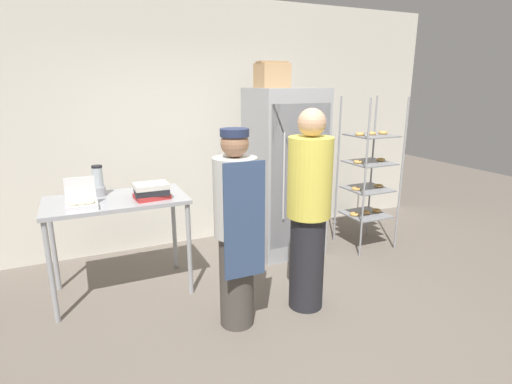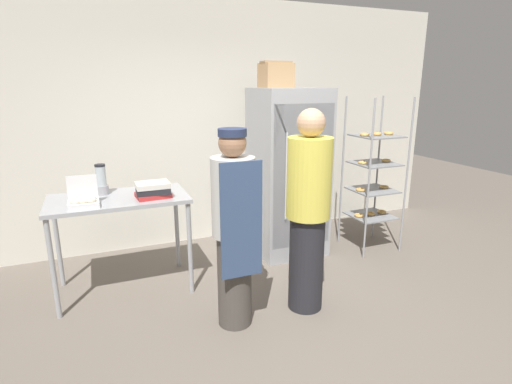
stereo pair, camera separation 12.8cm
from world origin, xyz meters
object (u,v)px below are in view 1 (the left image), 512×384
(donut_box, at_px, (82,203))
(person_baker, at_px, (236,228))
(blender_pitcher, at_px, (98,182))
(refrigerator, at_px, (284,172))
(baking_rack, at_px, (368,175))
(person_customer, at_px, (309,211))
(binder_stack, at_px, (152,191))
(cardboard_storage_box, at_px, (272,75))

(donut_box, distance_m, person_baker, 1.33)
(donut_box, bearing_deg, blender_pitcher, 65.79)
(refrigerator, relative_size, baking_rack, 1.05)
(refrigerator, relative_size, person_customer, 1.08)
(person_customer, bearing_deg, blender_pitcher, 145.44)
(binder_stack, xyz_separation_m, cardboard_storage_box, (1.45, 0.47, 1.03))
(refrigerator, height_order, person_baker, refrigerator)
(baking_rack, bearing_deg, blender_pitcher, 176.47)
(person_baker, height_order, person_customer, person_customer)
(donut_box, distance_m, blender_pitcher, 0.40)
(baking_rack, distance_m, cardboard_storage_box, 1.64)
(refrigerator, distance_m, baking_rack, 1.03)
(donut_box, height_order, blender_pitcher, blender_pitcher)
(refrigerator, xyz_separation_m, blender_pitcher, (-2.02, -0.12, 0.11))
(baking_rack, height_order, binder_stack, baking_rack)
(refrigerator, distance_m, donut_box, 2.23)
(blender_pitcher, bearing_deg, person_baker, -49.86)
(baking_rack, xyz_separation_m, blender_pitcher, (-2.99, 0.18, 0.18))
(blender_pitcher, relative_size, cardboard_storage_box, 0.88)
(refrigerator, distance_m, blender_pitcher, 2.03)
(blender_pitcher, xyz_separation_m, cardboard_storage_box, (1.88, 0.19, 0.97))
(cardboard_storage_box, bearing_deg, donut_box, -165.06)
(donut_box, height_order, person_baker, person_baker)
(donut_box, relative_size, person_baker, 0.15)
(blender_pitcher, height_order, person_baker, person_baker)
(refrigerator, height_order, donut_box, refrigerator)
(person_baker, bearing_deg, blender_pitcher, 130.14)
(donut_box, xyz_separation_m, cardboard_storage_box, (2.04, 0.54, 1.05))
(cardboard_storage_box, height_order, person_baker, cardboard_storage_box)
(refrigerator, distance_m, person_baker, 1.64)
(person_baker, bearing_deg, cardboard_storage_box, 53.65)
(refrigerator, height_order, person_customer, refrigerator)
(refrigerator, xyz_separation_m, cardboard_storage_box, (-0.14, 0.06, 1.09))
(baking_rack, height_order, person_customer, baking_rack)
(blender_pitcher, bearing_deg, cardboard_storage_box, 5.71)
(refrigerator, height_order, baking_rack, refrigerator)
(donut_box, height_order, cardboard_storage_box, cardboard_storage_box)
(refrigerator, height_order, blender_pitcher, refrigerator)
(refrigerator, xyz_separation_m, baking_rack, (0.98, -0.31, -0.06))
(baking_rack, height_order, cardboard_storage_box, cardboard_storage_box)
(binder_stack, xyz_separation_m, person_baker, (0.50, -0.82, -0.16))
(donut_box, xyz_separation_m, person_baker, (1.09, -0.75, -0.14))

